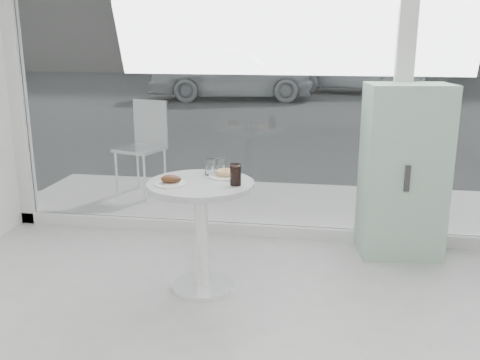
% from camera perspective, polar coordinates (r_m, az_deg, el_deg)
% --- Properties ---
extents(storefront, '(5.00, 0.14, 3.00)m').
position_cam_1_polar(storefront, '(4.46, 6.42, 14.98)').
color(storefront, silver).
rests_on(storefront, ground).
extents(main_table, '(0.72, 0.72, 0.77)m').
position_cam_1_polar(main_table, '(3.64, -4.16, -3.55)').
color(main_table, white).
rests_on(main_table, ground).
extents(patio_deck, '(5.60, 1.60, 0.05)m').
position_cam_1_polar(patio_deck, '(5.52, 5.60, -2.78)').
color(patio_deck, silver).
rests_on(patio_deck, ground).
extents(street, '(40.00, 24.00, 0.00)m').
position_cam_1_polar(street, '(17.54, 8.37, 9.28)').
color(street, '#383838').
rests_on(street, ground).
extents(mint_cabinet, '(0.68, 0.50, 1.37)m').
position_cam_1_polar(mint_cabinet, '(4.40, 17.03, 0.88)').
color(mint_cabinet, '#86AC96').
rests_on(mint_cabinet, ground).
extents(patio_chair, '(0.54, 0.54, 1.00)m').
position_cam_1_polar(patio_chair, '(5.87, -10.17, 4.10)').
color(patio_chair, white).
rests_on(patio_chair, patio_deck).
extents(car_white, '(4.72, 2.47, 1.53)m').
position_cam_1_polar(car_white, '(15.21, -0.84, 11.48)').
color(car_white, silver).
rests_on(car_white, street).
extents(car_silver, '(4.47, 2.05, 1.42)m').
position_cam_1_polar(car_silver, '(17.35, 11.93, 11.42)').
color(car_silver, '#9D9FA4').
rests_on(car_silver, street).
extents(plate_fritter, '(0.21, 0.21, 0.07)m').
position_cam_1_polar(plate_fritter, '(3.52, -7.36, -0.10)').
color(plate_fritter, white).
rests_on(plate_fritter, main_table).
extents(plate_donut, '(0.23, 0.23, 0.05)m').
position_cam_1_polar(plate_donut, '(3.69, -1.60, 0.62)').
color(plate_donut, white).
rests_on(plate_donut, main_table).
extents(water_tumbler_a, '(0.07, 0.07, 0.12)m').
position_cam_1_polar(water_tumbler_a, '(3.75, -3.24, 1.34)').
color(water_tumbler_a, white).
rests_on(water_tumbler_a, main_table).
extents(water_tumbler_b, '(0.07, 0.07, 0.12)m').
position_cam_1_polar(water_tumbler_b, '(3.78, -2.03, 1.45)').
color(water_tumbler_b, white).
rests_on(water_tumbler_b, main_table).
extents(cola_glass, '(0.07, 0.07, 0.14)m').
position_cam_1_polar(cola_glass, '(3.47, -0.48, 0.53)').
color(cola_glass, white).
rests_on(cola_glass, main_table).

